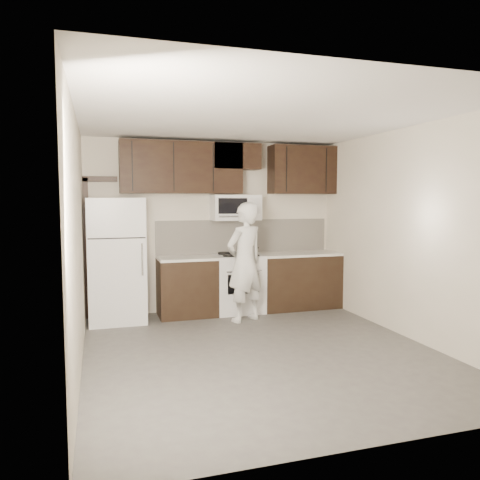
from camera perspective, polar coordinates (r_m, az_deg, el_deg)
name	(u,v)px	position (r m, az deg, el deg)	size (l,w,h in m)	color
floor	(261,351)	(5.65, 2.56, -13.39)	(4.50, 4.50, 0.00)	#4C4947
back_wall	(214,226)	(7.53, -3.14, 1.70)	(4.00, 4.00, 0.00)	beige
ceiling	(262,118)	(5.44, 2.67, 14.69)	(4.50, 4.50, 0.00)	white
counter_run	(256,282)	(7.51, 1.95, -5.18)	(2.95, 0.64, 0.91)	black
stove	(238,283)	(7.42, -0.27, -5.27)	(0.76, 0.66, 0.94)	white
backsplash	(244,236)	(7.67, 0.51, 0.49)	(2.90, 0.02, 0.54)	silver
upper_cabinets	(230,167)	(7.42, -1.27, 8.85)	(3.48, 0.35, 0.78)	black
microwave	(236,208)	(7.42, -0.54, 3.97)	(0.76, 0.42, 0.40)	white
refrigerator	(117,260)	(7.00, -14.82, -2.41)	(0.80, 0.76, 1.80)	white
door_trim	(89,235)	(7.28, -17.89, 0.54)	(0.50, 0.08, 2.12)	black
saucepan	(246,249)	(7.54, 0.72, -1.13)	(0.30, 0.17, 0.17)	silver
baking_tray	(247,255)	(7.27, 0.81, -1.83)	(0.35, 0.27, 0.02)	black
pizza	(247,254)	(7.26, 0.81, -1.69)	(0.24, 0.24, 0.02)	#CAB088
person	(245,262)	(6.81, 0.60, -2.72)	(0.63, 0.42, 1.74)	silver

